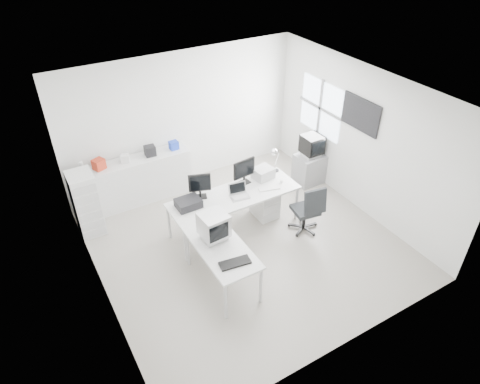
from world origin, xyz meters
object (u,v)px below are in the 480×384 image
crt_monitor (214,228)px  filing_cabinet (86,204)px  office_chair (305,208)px  laser_printer (263,173)px  crt_tv (312,146)px  side_desk (222,265)px  lcd_monitor_small (200,186)px  lcd_monitor_large (244,172)px  tv_cabinet (309,169)px  drawer_pedestal (265,202)px  sideboard (144,178)px  laptop (240,192)px  main_desk (235,212)px  inkjet_printer (188,203)px

crt_monitor → filing_cabinet: bearing=120.7°
crt_monitor → office_chair: crt_monitor is taller
laser_printer → crt_tv: crt_tv is taller
crt_monitor → office_chair: (1.94, 0.17, -0.46)m
side_desk → lcd_monitor_small: size_ratio=2.86×
lcd_monitor_large → office_chair: 1.29m
laser_printer → tv_cabinet: laser_printer is taller
drawer_pedestal → crt_tv: crt_tv is taller
drawer_pedestal → sideboard: (-1.79, 1.71, 0.17)m
side_desk → lcd_monitor_large: size_ratio=2.93×
laser_printer → crt_tv: (1.42, 0.34, 0.02)m
laser_printer → crt_monitor: (-1.60, -1.07, 0.10)m
side_desk → drawer_pedestal: 1.93m
lcd_monitor_small → crt_monitor: 1.14m
lcd_monitor_large → office_chair: lcd_monitor_large is taller
side_desk → crt_monitor: (0.00, 0.25, 0.58)m
tv_cabinet → sideboard: bearing=159.7°
crt_monitor → tv_cabinet: size_ratio=0.64×
laptop → tv_cabinet: bearing=24.7°
drawer_pedestal → tv_cabinet: size_ratio=0.93×
side_desk → crt_monitor: size_ratio=3.38×
main_desk → crt_tv: size_ratio=4.80×
lcd_monitor_large → laser_printer: bearing=-11.2°
inkjet_printer → office_chair: bearing=-22.6°
crt_monitor → office_chair: 2.00m
inkjet_printer → lcd_monitor_large: 1.22m
office_chair → sideboard: bearing=140.6°
side_desk → lcd_monitor_large: (1.20, 1.35, 0.61)m
lcd_monitor_small → filing_cabinet: lcd_monitor_small is taller
side_desk → laptop: 1.43m
office_chair → tv_cabinet: office_chair is taller
lcd_monitor_small → crt_monitor: bearing=-85.5°
crt_monitor → side_desk: bearing=-94.1°
inkjet_printer → laser_printer: laser_printer is taller
drawer_pedestal → laser_printer: bearing=73.6°
side_desk → filing_cabinet: 2.81m
lcd_monitor_small → sideboard: (-0.54, 1.51, -0.52)m
laser_printer → main_desk: bearing=-172.3°
lcd_monitor_large → laser_printer: 0.42m
crt_monitor → tv_cabinet: 3.39m
sideboard → main_desk: bearing=-58.3°
office_chair → crt_tv: 1.69m
office_chair → tv_cabinet: 1.66m
tv_cabinet → crt_tv: crt_tv is taller
side_desk → sideboard: size_ratio=0.74×
laser_printer → tv_cabinet: (1.42, 0.34, -0.53)m
main_desk → crt_tv: bearing=14.4°
main_desk → lcd_monitor_large: bearing=35.5°
lcd_monitor_large → laptop: bearing=-137.5°
lcd_monitor_small → main_desk: bearing=-4.7°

